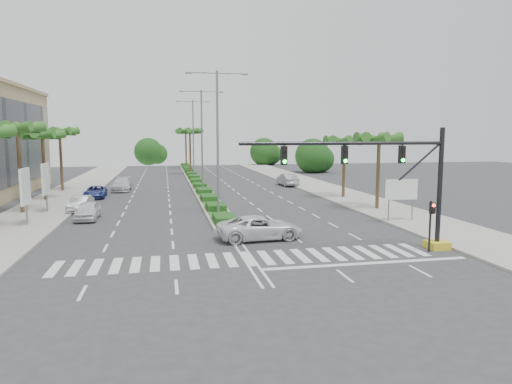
# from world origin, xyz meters

# --- Properties ---
(ground) EXTENTS (160.00, 160.00, 0.00)m
(ground) POSITION_xyz_m (0.00, 0.00, 0.00)
(ground) COLOR #333335
(ground) RESTS_ON ground
(footpath_right) EXTENTS (6.00, 120.00, 0.15)m
(footpath_right) POSITION_xyz_m (15.20, 20.00, 0.07)
(footpath_right) COLOR gray
(footpath_right) RESTS_ON ground
(footpath_left) EXTENTS (6.00, 120.00, 0.15)m
(footpath_left) POSITION_xyz_m (-15.20, 20.00, 0.07)
(footpath_left) COLOR gray
(footpath_left) RESTS_ON ground
(median) EXTENTS (2.20, 75.00, 0.20)m
(median) POSITION_xyz_m (0.00, 45.00, 0.10)
(median) COLOR gray
(median) RESTS_ON ground
(median_grass) EXTENTS (1.80, 75.00, 0.04)m
(median_grass) POSITION_xyz_m (0.00, 45.00, 0.22)
(median_grass) COLOR #2B531C
(median_grass) RESTS_ON median
(signal_gantry) EXTENTS (12.60, 1.20, 7.20)m
(signal_gantry) POSITION_xyz_m (9.27, -0.00, 3.46)
(signal_gantry) COLOR gold
(signal_gantry) RESTS_ON ground
(pedestrian_signal) EXTENTS (0.28, 0.36, 3.00)m
(pedestrian_signal) POSITION_xyz_m (10.60, -0.68, 2.04)
(pedestrian_signal) COLOR black
(pedestrian_signal) RESTS_ON ground
(direction_sign) EXTENTS (2.70, 0.11, 3.40)m
(direction_sign) POSITION_xyz_m (13.50, 7.99, 2.45)
(direction_sign) COLOR slate
(direction_sign) RESTS_ON ground
(billboard_near) EXTENTS (0.18, 2.10, 4.35)m
(billboard_near) POSITION_xyz_m (-14.50, 12.00, 2.96)
(billboard_near) COLOR slate
(billboard_near) RESTS_ON ground
(billboard_far) EXTENTS (0.18, 2.10, 4.35)m
(billboard_far) POSITION_xyz_m (-14.50, 18.00, 2.96)
(billboard_far) COLOR slate
(billboard_far) RESTS_ON ground
(palm_left_mid) EXTENTS (4.57, 4.68, 7.95)m
(palm_left_mid) POSITION_xyz_m (-16.50, 18.00, 7.08)
(palm_left_mid) COLOR brown
(palm_left_mid) RESTS_ON ground
(palm_left_far) EXTENTS (4.57, 4.68, 7.35)m
(palm_left_far) POSITION_xyz_m (-16.50, 26.00, 6.50)
(palm_left_far) COLOR brown
(palm_left_far) RESTS_ON ground
(palm_left_end) EXTENTS (4.57, 4.68, 7.75)m
(palm_left_end) POSITION_xyz_m (-16.50, 34.00, 6.88)
(palm_left_end) COLOR brown
(palm_left_end) RESTS_ON ground
(palm_right_near) EXTENTS (4.57, 4.68, 7.05)m
(palm_right_near) POSITION_xyz_m (14.50, 14.00, 6.20)
(palm_right_near) COLOR brown
(palm_right_near) RESTS_ON ground
(palm_right_far) EXTENTS (4.57, 4.68, 6.75)m
(palm_right_far) POSITION_xyz_m (14.50, 22.00, 5.91)
(palm_right_far) COLOR brown
(palm_right_far) RESTS_ON ground
(palm_median_a) EXTENTS (4.57, 4.68, 8.05)m
(palm_median_a) POSITION_xyz_m (0.00, 55.00, 7.17)
(palm_median_a) COLOR brown
(palm_median_a) RESTS_ON ground
(palm_median_b) EXTENTS (4.57, 4.68, 8.05)m
(palm_median_b) POSITION_xyz_m (0.00, 70.00, 7.17)
(palm_median_b) COLOR brown
(palm_median_b) RESTS_ON ground
(streetlight_near) EXTENTS (5.10, 0.25, 12.00)m
(streetlight_near) POSITION_xyz_m (0.00, 14.00, 6.81)
(streetlight_near) COLOR slate
(streetlight_near) RESTS_ON ground
(streetlight_mid) EXTENTS (5.10, 0.25, 12.00)m
(streetlight_mid) POSITION_xyz_m (0.00, 30.00, 6.81)
(streetlight_mid) COLOR slate
(streetlight_mid) RESTS_ON ground
(streetlight_far) EXTENTS (5.10, 0.25, 12.00)m
(streetlight_far) POSITION_xyz_m (0.00, 46.00, 6.81)
(streetlight_far) COLOR slate
(streetlight_far) RESTS_ON ground
(car_parked_a) EXTENTS (1.74, 4.26, 1.44)m
(car_parked_a) POSITION_xyz_m (-10.53, 14.10, 0.72)
(car_parked_a) COLOR silver
(car_parked_a) RESTS_ON ground
(car_parked_b) EXTENTS (1.85, 4.28, 1.37)m
(car_parked_b) POSITION_xyz_m (-11.80, 18.41, 0.69)
(car_parked_b) COLOR #B2B2B7
(car_parked_b) RESTS_ON ground
(car_parked_c) EXTENTS (2.27, 4.68, 1.28)m
(car_parked_c) POSITION_xyz_m (-11.80, 27.49, 0.64)
(car_parked_c) COLOR navy
(car_parked_c) RESTS_ON ground
(car_parked_d) EXTENTS (2.27, 5.42, 1.56)m
(car_parked_d) POSITION_xyz_m (-9.56, 33.49, 0.78)
(car_parked_d) COLOR silver
(car_parked_d) RESTS_ON ground
(car_crossing) EXTENTS (5.74, 3.00, 1.54)m
(car_crossing) POSITION_xyz_m (1.61, 4.49, 0.77)
(car_crossing) COLOR silver
(car_crossing) RESTS_ON ground
(car_right) EXTENTS (1.99, 5.06, 1.64)m
(car_right) POSITION_xyz_m (11.80, 34.99, 0.82)
(car_right) COLOR #9D9DA1
(car_right) RESTS_ON ground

